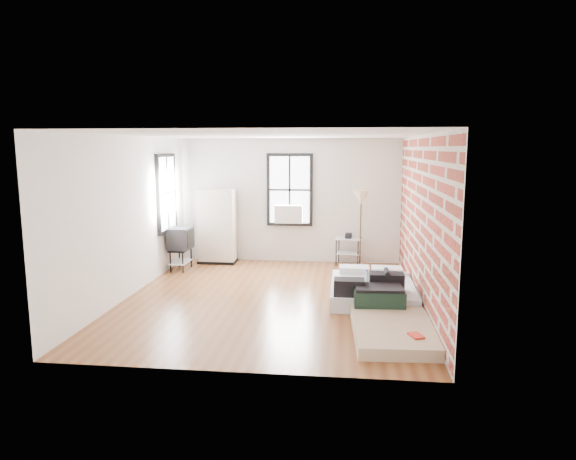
# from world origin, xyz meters

# --- Properties ---
(ground) EXTENTS (6.00, 6.00, 0.00)m
(ground) POSITION_xyz_m (0.00, 0.00, 0.00)
(ground) COLOR brown
(ground) RESTS_ON ground
(room_shell) EXTENTS (5.02, 6.02, 2.80)m
(room_shell) POSITION_xyz_m (0.23, 0.36, 1.74)
(room_shell) COLOR silver
(room_shell) RESTS_ON ground
(mattress_main) EXTENTS (1.43, 1.93, 0.62)m
(mattress_main) POSITION_xyz_m (1.74, 0.20, 0.17)
(mattress_main) COLOR white
(mattress_main) RESTS_ON ground
(mattress_bare) EXTENTS (1.21, 2.16, 0.46)m
(mattress_bare) POSITION_xyz_m (1.91, -1.27, 0.14)
(mattress_bare) COLOR #C4B48D
(mattress_bare) RESTS_ON ground
(wardrobe) EXTENTS (0.85, 0.49, 1.68)m
(wardrobe) POSITION_xyz_m (-1.62, 2.65, 0.83)
(wardrobe) COLOR black
(wardrobe) RESTS_ON ground
(side_table) EXTENTS (0.60, 0.51, 0.72)m
(side_table) POSITION_xyz_m (1.34, 2.72, 0.49)
(side_table) COLOR black
(side_table) RESTS_ON ground
(floor_lamp) EXTENTS (0.36, 0.36, 1.68)m
(floor_lamp) POSITION_xyz_m (1.60, 2.65, 1.44)
(floor_lamp) COLOR #302510
(floor_lamp) RESTS_ON ground
(tv_stand) EXTENTS (0.47, 0.66, 0.92)m
(tv_stand) POSITION_xyz_m (-2.21, 1.86, 0.65)
(tv_stand) COLOR black
(tv_stand) RESTS_ON ground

